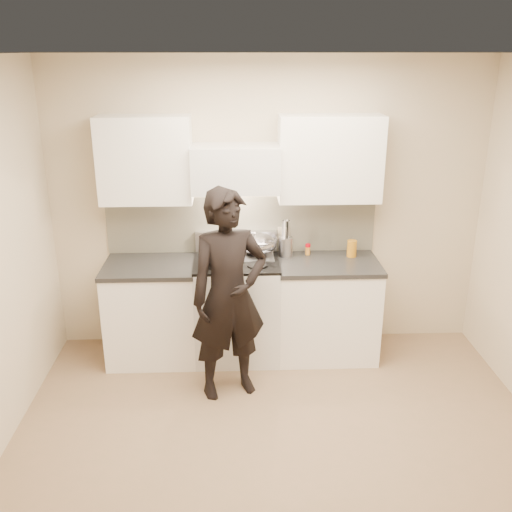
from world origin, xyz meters
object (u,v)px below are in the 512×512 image
Objects in this scene: counter_right at (326,308)px; wok at (258,243)px; person at (229,296)px; utensil_crock at (286,245)px; stove at (237,308)px.

wok is (-0.63, 0.14, 0.59)m from counter_right.
person is at bearing -109.17° from wok.
counter_right is 2.10× the size of wok.
wok is 0.25× the size of person.
wok is at bearing -176.34° from utensil_crock.
counter_right is 1.17m from person.
person reaches higher than utensil_crock.
wok is 0.26m from utensil_crock.
wok is at bearing 35.91° from stove.
utensil_crock is at bearing 3.66° from wok.
wok reaches higher than stove.
wok is 0.83m from person.
stove is 0.63m from wok.
utensil_crock is (-0.38, 0.16, 0.57)m from counter_right.
counter_right is 2.68× the size of utensil_crock.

